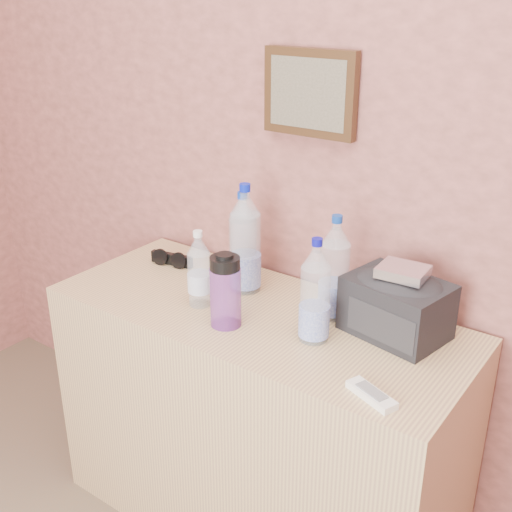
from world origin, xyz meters
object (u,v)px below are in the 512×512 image
at_px(dresser, 257,421).
at_px(pet_large_a, 245,244).
at_px(sunglasses, 172,259).
at_px(toiletry_bag, 397,304).
at_px(pet_large_c, 334,273).
at_px(ac_remote, 371,395).
at_px(nalgene_bottle, 225,290).
at_px(pet_large_b, 243,247).
at_px(pet_large_d, 315,296).
at_px(foil_packet, 403,271).
at_px(pet_small, 199,273).

bearing_deg(dresser, pet_large_a, 139.15).
relative_size(sunglasses, toiletry_bag, 0.59).
relative_size(pet_large_c, ac_remote, 2.29).
bearing_deg(nalgene_bottle, pet_large_a, 112.94).
xyz_separation_m(pet_large_b, toiletry_bag, (0.51, 0.01, -0.05)).
bearing_deg(pet_large_d, dresser, 170.19).
height_order(ac_remote, foil_packet, foil_packet).
height_order(pet_large_a, foil_packet, pet_large_a).
bearing_deg(ac_remote, pet_large_a, 174.53).
bearing_deg(ac_remote, pet_large_d, 169.61).
height_order(pet_small, ac_remote, pet_small).
distance_m(sunglasses, toiletry_bag, 0.82).
relative_size(pet_large_c, pet_small, 1.31).
distance_m(sunglasses, foil_packet, 0.85).
distance_m(dresser, pet_large_a, 0.57).
height_order(pet_large_a, pet_large_b, pet_large_a).
relative_size(nalgene_bottle, toiletry_bag, 0.82).
bearing_deg(pet_large_b, pet_small, -101.68).
height_order(sunglasses, foil_packet, foil_packet).
height_order(sunglasses, ac_remote, sunglasses).
xyz_separation_m(pet_large_b, pet_small, (-0.03, -0.17, -0.04)).
xyz_separation_m(pet_small, toiletry_bag, (0.55, 0.18, -0.01)).
relative_size(dresser, pet_large_b, 4.02).
bearing_deg(foil_packet, sunglasses, -179.40).
distance_m(ac_remote, foil_packet, 0.37).
relative_size(dresser, toiletry_bag, 4.81).
xyz_separation_m(dresser, pet_large_a, (-0.12, 0.10, 0.55)).
height_order(pet_large_b, pet_large_d, pet_large_b).
bearing_deg(pet_large_b, nalgene_bottle, -64.55).
distance_m(pet_large_b, nalgene_bottle, 0.25).
xyz_separation_m(pet_large_c, nalgene_bottle, (-0.22, -0.22, -0.03)).
relative_size(pet_large_b, pet_small, 1.34).
height_order(pet_large_d, foil_packet, pet_large_d).
relative_size(toiletry_bag, foil_packet, 2.11).
relative_size(nalgene_bottle, ac_remote, 1.60).
distance_m(pet_small, nalgene_bottle, 0.15).
distance_m(pet_large_a, toiletry_bag, 0.50).
xyz_separation_m(sunglasses, toiletry_bag, (0.82, 0.01, 0.07)).
bearing_deg(ac_remote, dresser, 178.87).
bearing_deg(pet_large_c, sunglasses, -179.84).
height_order(nalgene_bottle, sunglasses, nalgene_bottle).
bearing_deg(ac_remote, pet_large_c, 153.63).
bearing_deg(pet_large_a, dresser, -40.85).
relative_size(pet_large_c, sunglasses, 1.99).
bearing_deg(pet_large_b, toiletry_bag, 1.53).
distance_m(dresser, sunglasses, 0.61).
relative_size(dresser, pet_large_c, 4.11).
bearing_deg(sunglasses, pet_large_b, -10.72).
bearing_deg(sunglasses, foil_packet, -10.29).
relative_size(pet_large_a, pet_small, 1.47).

